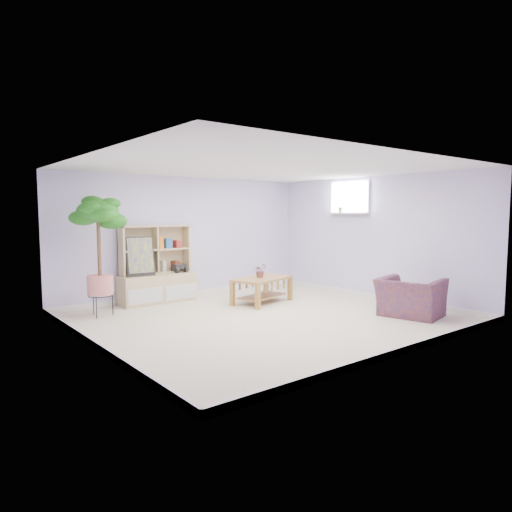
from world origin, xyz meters
TOP-DOWN VIEW (x-y plane):
  - floor at (0.00, 0.00)m, footprint 5.50×5.00m
  - ceiling at (0.00, 0.00)m, footprint 5.50×5.00m
  - walls at (0.00, 0.00)m, footprint 5.51×5.01m
  - baseboard at (0.00, 0.00)m, footprint 5.50×5.00m
  - window at (2.73, 0.60)m, footprint 0.10×0.98m
  - window_sill at (2.67, 0.60)m, footprint 0.14×1.00m
  - storage_unit at (-0.78, 2.24)m, footprint 1.45×0.49m
  - poster at (-1.15, 2.18)m, footprint 0.53×0.17m
  - toy_truck at (-0.35, 2.19)m, footprint 0.34×0.24m
  - coffee_table at (0.74, 1.00)m, footprint 1.30×0.94m
  - table_plant at (0.71, 1.02)m, footprint 0.26×0.23m
  - floor_tree at (-2.03, 1.77)m, footprint 0.86×0.86m
  - armchair at (1.93, -1.38)m, footprint 1.03×1.13m
  - sill_plant at (2.67, 0.78)m, footprint 0.15×0.13m

SIDE VIEW (x-z plane):
  - floor at x=0.00m, z-range -0.01..0.01m
  - baseboard at x=0.00m, z-range 0.00..0.10m
  - coffee_table at x=0.74m, z-range 0.00..0.48m
  - armchair at x=1.93m, z-range 0.00..0.72m
  - table_plant at x=0.71m, z-range 0.48..0.75m
  - toy_truck at x=-0.35m, z-range 0.55..0.73m
  - storage_unit at x=-0.78m, z-range 0.00..1.45m
  - poster at x=-1.15m, z-range 0.55..1.26m
  - floor_tree at x=-2.03m, z-range 0.00..1.98m
  - walls at x=0.00m, z-range 0.00..2.40m
  - window_sill at x=2.67m, z-range 1.66..1.70m
  - sill_plant at x=2.67m, z-range 1.70..1.94m
  - window at x=2.73m, z-range 1.66..2.34m
  - ceiling at x=0.00m, z-range 2.40..2.40m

